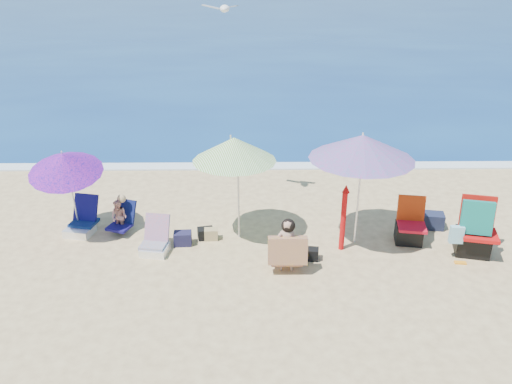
{
  "coord_description": "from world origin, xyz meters",
  "views": [
    {
      "loc": [
        -0.41,
        -8.01,
        5.16
      ],
      "look_at": [
        -0.3,
        1.0,
        1.1
      ],
      "focal_mm": 36.41,
      "sensor_mm": 36.0,
      "label": 1
    }
  ],
  "objects_px": {
    "umbrella_turquoise": "(362,147)",
    "furled_umbrella": "(344,215)",
    "camp_chair_left": "(409,229)",
    "person_center": "(287,247)",
    "umbrella_striped": "(234,149)",
    "person_left": "(120,216)",
    "umbrella_blue": "(65,163)",
    "camp_chair_right": "(474,234)",
    "chair_navy": "(82,223)",
    "seagull": "(224,8)",
    "chair_rainbow": "(155,243)"
  },
  "relations": [
    {
      "from": "camp_chair_left",
      "to": "person_center",
      "type": "xyz_separation_m",
      "value": [
        -2.5,
        -1.03,
        0.22
      ]
    },
    {
      "from": "furled_umbrella",
      "to": "camp_chair_right",
      "type": "height_order",
      "value": "furled_umbrella"
    },
    {
      "from": "umbrella_turquoise",
      "to": "umbrella_striped",
      "type": "height_order",
      "value": "umbrella_turquoise"
    },
    {
      "from": "umbrella_blue",
      "to": "chair_navy",
      "type": "distance_m",
      "value": 1.41
    },
    {
      "from": "umbrella_striped",
      "to": "person_center",
      "type": "height_order",
      "value": "umbrella_striped"
    },
    {
      "from": "furled_umbrella",
      "to": "camp_chair_left",
      "type": "relative_size",
      "value": 1.47
    },
    {
      "from": "umbrella_striped",
      "to": "person_left",
      "type": "distance_m",
      "value": 2.81
    },
    {
      "from": "chair_navy",
      "to": "seagull",
      "type": "bearing_deg",
      "value": 23.15
    },
    {
      "from": "chair_rainbow",
      "to": "person_left",
      "type": "relative_size",
      "value": 0.86
    },
    {
      "from": "umbrella_turquoise",
      "to": "person_center",
      "type": "xyz_separation_m",
      "value": [
        -1.42,
        -1.05,
        -1.5
      ]
    },
    {
      "from": "umbrella_blue",
      "to": "person_left",
      "type": "xyz_separation_m",
      "value": [
        0.9,
        0.14,
        -1.22
      ]
    },
    {
      "from": "person_center",
      "to": "camp_chair_right",
      "type": "bearing_deg",
      "value": 8.92
    },
    {
      "from": "camp_chair_left",
      "to": "seagull",
      "type": "distance_m",
      "value": 5.68
    },
    {
      "from": "umbrella_turquoise",
      "to": "person_center",
      "type": "relative_size",
      "value": 2.22
    },
    {
      "from": "chair_navy",
      "to": "person_center",
      "type": "relative_size",
      "value": 0.8
    },
    {
      "from": "umbrella_blue",
      "to": "camp_chair_right",
      "type": "bearing_deg",
      "value": -5.79
    },
    {
      "from": "umbrella_blue",
      "to": "chair_navy",
      "type": "bearing_deg",
      "value": 61.23
    },
    {
      "from": "umbrella_blue",
      "to": "chair_rainbow",
      "type": "height_order",
      "value": "umbrella_blue"
    },
    {
      "from": "camp_chair_left",
      "to": "person_center",
      "type": "relative_size",
      "value": 0.9
    },
    {
      "from": "umbrella_striped",
      "to": "camp_chair_right",
      "type": "height_order",
      "value": "umbrella_striped"
    },
    {
      "from": "umbrella_striped",
      "to": "chair_rainbow",
      "type": "height_order",
      "value": "umbrella_striped"
    },
    {
      "from": "seagull",
      "to": "person_left",
      "type": "bearing_deg",
      "value": -148.98
    },
    {
      "from": "furled_umbrella",
      "to": "chair_rainbow",
      "type": "distance_m",
      "value": 3.64
    },
    {
      "from": "person_center",
      "to": "person_left",
      "type": "relative_size",
      "value": 1.26
    },
    {
      "from": "chair_rainbow",
      "to": "seagull",
      "type": "distance_m",
      "value": 4.78
    },
    {
      "from": "umbrella_turquoise",
      "to": "person_left",
      "type": "height_order",
      "value": "umbrella_turquoise"
    },
    {
      "from": "umbrella_turquoise",
      "to": "camp_chair_right",
      "type": "bearing_deg",
      "value": -12.78
    },
    {
      "from": "chair_navy",
      "to": "camp_chair_right",
      "type": "distance_m",
      "value": 7.74
    },
    {
      "from": "umbrella_striped",
      "to": "umbrella_blue",
      "type": "xyz_separation_m",
      "value": [
        -3.26,
        0.06,
        -0.29
      ]
    },
    {
      "from": "umbrella_turquoise",
      "to": "umbrella_blue",
      "type": "xyz_separation_m",
      "value": [
        -5.63,
        0.3,
        -0.41
      ]
    },
    {
      "from": "umbrella_striped",
      "to": "person_left",
      "type": "xyz_separation_m",
      "value": [
        -2.36,
        0.2,
        -1.51
      ]
    },
    {
      "from": "umbrella_turquoise",
      "to": "umbrella_striped",
      "type": "distance_m",
      "value": 2.38
    },
    {
      "from": "seagull",
      "to": "umbrella_turquoise",
      "type": "bearing_deg",
      "value": -34.19
    },
    {
      "from": "umbrella_blue",
      "to": "camp_chair_right",
      "type": "relative_size",
      "value": 1.67
    },
    {
      "from": "umbrella_striped",
      "to": "seagull",
      "type": "distance_m",
      "value": 2.83
    },
    {
      "from": "umbrella_striped",
      "to": "person_left",
      "type": "bearing_deg",
      "value": 175.13
    },
    {
      "from": "chair_rainbow",
      "to": "person_center",
      "type": "distance_m",
      "value": 2.59
    },
    {
      "from": "umbrella_striped",
      "to": "umbrella_blue",
      "type": "bearing_deg",
      "value": 178.91
    },
    {
      "from": "umbrella_striped",
      "to": "furled_umbrella",
      "type": "distance_m",
      "value": 2.41
    },
    {
      "from": "chair_navy",
      "to": "camp_chair_left",
      "type": "distance_m",
      "value": 6.63
    },
    {
      "from": "camp_chair_left",
      "to": "person_left",
      "type": "relative_size",
      "value": 1.14
    },
    {
      "from": "camp_chair_right",
      "to": "person_center",
      "type": "xyz_separation_m",
      "value": [
        -3.57,
        -0.56,
        0.08
      ]
    },
    {
      "from": "furled_umbrella",
      "to": "person_left",
      "type": "height_order",
      "value": "furled_umbrella"
    },
    {
      "from": "person_left",
      "to": "seagull",
      "type": "distance_m",
      "value": 4.65
    },
    {
      "from": "camp_chair_right",
      "to": "person_left",
      "type": "xyz_separation_m",
      "value": [
        -6.87,
        0.93,
        -0.05
      ]
    },
    {
      "from": "chair_navy",
      "to": "chair_rainbow",
      "type": "bearing_deg",
      "value": -26.48
    },
    {
      "from": "camp_chair_left",
      "to": "umbrella_striped",
      "type": "bearing_deg",
      "value": 175.78
    },
    {
      "from": "umbrella_striped",
      "to": "furled_umbrella",
      "type": "height_order",
      "value": "umbrella_striped"
    },
    {
      "from": "umbrella_turquoise",
      "to": "furled_umbrella",
      "type": "distance_m",
      "value": 1.31
    },
    {
      "from": "person_center",
      "to": "person_left",
      "type": "height_order",
      "value": "person_center"
    }
  ]
}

